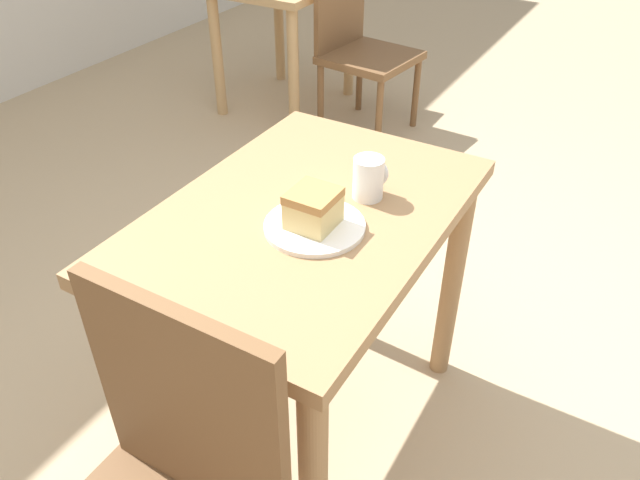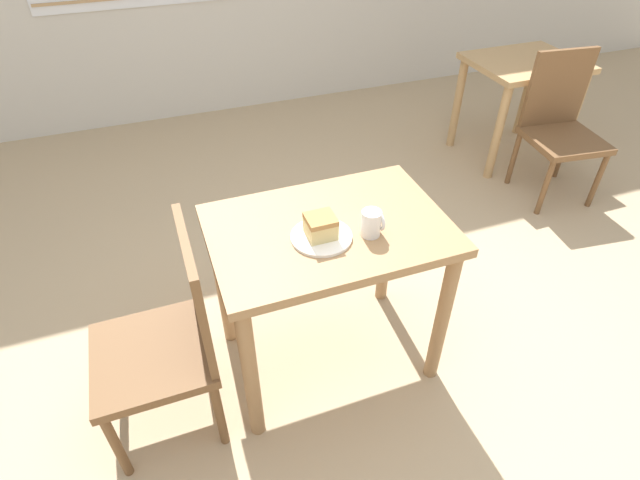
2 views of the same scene
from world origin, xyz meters
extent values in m
plane|color=tan|center=(0.00, 0.00, 0.00)|extent=(14.00, 14.00, 0.00)
cube|color=#9E754C|center=(-0.10, 0.13, 0.75)|extent=(0.92, 0.63, 0.04)
cylinder|color=#9E754C|center=(-0.51, -0.13, 0.37)|extent=(0.06, 0.06, 0.73)
cylinder|color=#9E754C|center=(0.31, -0.13, 0.37)|extent=(0.06, 0.06, 0.73)
cylinder|color=#9E754C|center=(-0.51, 0.40, 0.37)|extent=(0.06, 0.06, 0.73)
cylinder|color=#9E754C|center=(0.31, 0.40, 0.37)|extent=(0.06, 0.06, 0.73)
cube|color=tan|center=(1.87, 1.47, 0.70)|extent=(0.73, 0.61, 0.04)
cylinder|color=tan|center=(1.55, 1.22, 0.34)|extent=(0.06, 0.06, 0.68)
cylinder|color=tan|center=(2.19, 1.22, 0.34)|extent=(0.06, 0.06, 0.68)
cylinder|color=tan|center=(1.55, 1.73, 0.34)|extent=(0.06, 0.06, 0.68)
cylinder|color=tan|center=(2.19, 1.73, 0.34)|extent=(0.06, 0.06, 0.68)
cube|color=brown|center=(-0.84, 0.05, 0.41)|extent=(0.44, 0.44, 0.04)
cylinder|color=brown|center=(-1.03, 0.24, 0.20)|extent=(0.04, 0.04, 0.39)
cylinder|color=brown|center=(-1.03, -0.14, 0.20)|extent=(0.04, 0.04, 0.39)
cylinder|color=brown|center=(-0.65, 0.24, 0.20)|extent=(0.04, 0.04, 0.39)
cylinder|color=brown|center=(-0.65, -0.14, 0.20)|extent=(0.04, 0.04, 0.39)
cube|color=brown|center=(-0.64, 0.05, 0.67)|extent=(0.03, 0.42, 0.49)
cube|color=brown|center=(1.80, 0.89, 0.41)|extent=(0.49, 0.49, 0.04)
cylinder|color=brown|center=(1.59, 0.73, 0.20)|extent=(0.04, 0.04, 0.39)
cylinder|color=brown|center=(1.97, 0.68, 0.20)|extent=(0.04, 0.04, 0.39)
cylinder|color=brown|center=(1.64, 1.10, 0.20)|extent=(0.04, 0.04, 0.39)
cylinder|color=brown|center=(2.01, 1.06, 0.20)|extent=(0.04, 0.04, 0.39)
cube|color=brown|center=(1.83, 1.09, 0.67)|extent=(0.42, 0.08, 0.49)
cylinder|color=white|center=(-0.15, 0.07, 0.78)|extent=(0.23, 0.23, 0.01)
cube|color=#E0C67F|center=(-0.16, 0.08, 0.82)|extent=(0.10, 0.10, 0.06)
cube|color=#B27F47|center=(-0.16, 0.08, 0.86)|extent=(0.11, 0.10, 0.02)
cylinder|color=white|center=(0.02, 0.03, 0.82)|extent=(0.07, 0.07, 0.10)
torus|color=white|center=(0.06, 0.03, 0.82)|extent=(0.01, 0.07, 0.07)
camera|label=1|loc=(-1.14, -0.51, 1.57)|focal=35.00mm
camera|label=2|loc=(-0.65, -1.27, 1.93)|focal=28.00mm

